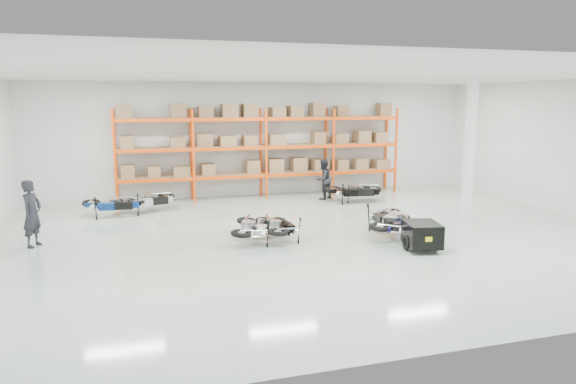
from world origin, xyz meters
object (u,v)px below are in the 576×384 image
object	(u,v)px
moto_back_a	(113,200)
moto_back_c	(354,187)
moto_silver_left	(252,224)
moto_touring_right	(393,215)
moto_back_d	(358,188)
trailer	(422,234)
moto_black_far_left	(278,222)
person_left	(32,214)
moto_back_b	(148,197)
person_back	(323,179)
moto_blue_centre	(394,219)

from	to	relation	value
moto_back_a	moto_back_c	bearing A→B (deg)	-85.52
moto_silver_left	moto_touring_right	bearing A→B (deg)	-168.07
moto_back_d	trailer	bearing A→B (deg)	-175.52
moto_touring_right	moto_back_a	distance (m)	9.12
moto_black_far_left	moto_back_a	xyz separation A→B (m)	(-4.47, 4.44, 0.03)
trailer	moto_back_d	xyz separation A→B (m)	(1.15, 6.55, 0.07)
moto_back_d	person_left	bearing A→B (deg)	121.71
person_left	moto_back_d	bearing A→B (deg)	-49.32
moto_back_b	moto_back_d	distance (m)	7.79
moto_silver_left	moto_back_c	size ratio (longest dim) A/B	0.90
moto_touring_right	moto_back_b	world-z (taller)	moto_touring_right
moto_silver_left	moto_back_a	distance (m)	5.78
moto_touring_right	moto_back_c	size ratio (longest dim) A/B	1.01
moto_black_far_left	moto_back_a	distance (m)	6.30
moto_back_b	person_left	distance (m)	4.72
moto_touring_right	moto_back_a	size ratio (longest dim) A/B	1.08
moto_silver_left	moto_back_a	bearing A→B (deg)	-32.58
moto_black_far_left	person_left	size ratio (longest dim) A/B	0.93
moto_back_a	moto_back_b	xyz separation A→B (m)	(1.12, 0.43, -0.01)
moto_touring_right	moto_back_d	world-z (taller)	moto_touring_right
moto_touring_right	moto_black_far_left	bearing A→B (deg)	179.97
person_back	person_left	bearing A→B (deg)	-6.56
moto_back_a	person_back	size ratio (longest dim) A/B	1.12
moto_back_a	moto_black_far_left	bearing A→B (deg)	-130.12
moto_black_far_left	person_left	bearing A→B (deg)	-10.80
person_back	trailer	bearing A→B (deg)	60.45
moto_blue_centre	moto_back_d	distance (m)	5.38
moto_black_far_left	trailer	size ratio (longest dim) A/B	0.94
moto_touring_right	moto_back_c	xyz separation A→B (m)	(0.89, 4.76, -0.01)
moto_blue_centre	moto_silver_left	bearing A→B (deg)	31.51
moto_black_far_left	moto_back_a	world-z (taller)	moto_back_a
moto_back_a	person_left	size ratio (longest dim) A/B	0.99
moto_blue_centre	person_back	bearing A→B (deg)	-49.90
moto_back_d	person_left	world-z (taller)	person_left
moto_silver_left	trailer	size ratio (longest dim) A/B	0.96
moto_blue_centre	moto_silver_left	xyz separation A→B (m)	(-3.92, 0.66, -0.02)
trailer	moto_back_c	world-z (taller)	moto_back_c
moto_black_far_left	person_back	world-z (taller)	person_back
moto_black_far_left	trailer	xyz separation A→B (m)	(3.28, -1.95, -0.09)
moto_back_c	person_left	xyz separation A→B (m)	(-10.51, -3.16, 0.32)
moto_silver_left	moto_back_d	world-z (taller)	moto_silver_left
moto_silver_left	moto_black_far_left	distance (m)	0.74
moto_black_far_left	moto_back_b	world-z (taller)	moto_back_b
moto_silver_left	person_back	size ratio (longest dim) A/B	1.07
moto_back_a	moto_back_c	xyz separation A→B (m)	(8.64, -0.03, 0.03)
trailer	moto_black_far_left	bearing A→B (deg)	161.55
moto_silver_left	moto_back_d	xyz separation A→B (m)	(5.17, 4.57, -0.03)
person_left	moto_silver_left	bearing A→B (deg)	-78.90
moto_blue_centre	moto_back_a	bearing A→B (deg)	7.45
moto_back_c	person_back	size ratio (longest dim) A/B	1.19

